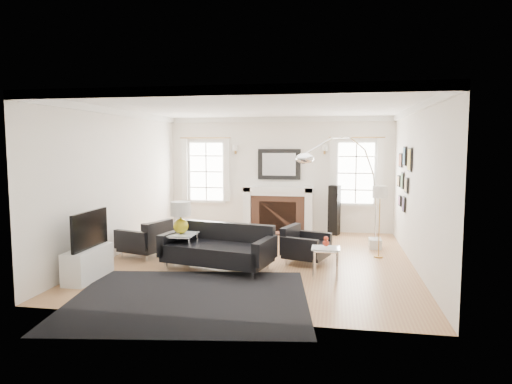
% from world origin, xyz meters
% --- Properties ---
extents(floor, '(6.00, 6.00, 0.00)m').
position_xyz_m(floor, '(0.00, 0.00, 0.00)').
color(floor, '#A56B45').
rests_on(floor, ground).
extents(back_wall, '(5.50, 0.04, 2.80)m').
position_xyz_m(back_wall, '(0.00, 3.00, 1.40)').
color(back_wall, white).
rests_on(back_wall, floor).
extents(front_wall, '(5.50, 0.04, 2.80)m').
position_xyz_m(front_wall, '(0.00, -3.00, 1.40)').
color(front_wall, white).
rests_on(front_wall, floor).
extents(left_wall, '(0.04, 6.00, 2.80)m').
position_xyz_m(left_wall, '(-2.75, 0.00, 1.40)').
color(left_wall, white).
rests_on(left_wall, floor).
extents(right_wall, '(0.04, 6.00, 2.80)m').
position_xyz_m(right_wall, '(2.75, 0.00, 1.40)').
color(right_wall, white).
rests_on(right_wall, floor).
extents(ceiling, '(5.50, 6.00, 0.02)m').
position_xyz_m(ceiling, '(0.00, 0.00, 2.80)').
color(ceiling, white).
rests_on(ceiling, back_wall).
extents(crown_molding, '(5.50, 6.00, 0.12)m').
position_xyz_m(crown_molding, '(0.00, 0.00, 2.74)').
color(crown_molding, white).
rests_on(crown_molding, back_wall).
extents(fireplace, '(1.70, 0.69, 1.11)m').
position_xyz_m(fireplace, '(0.00, 2.79, 0.54)').
color(fireplace, white).
rests_on(fireplace, floor).
extents(mantel_mirror, '(1.05, 0.07, 0.75)m').
position_xyz_m(mantel_mirror, '(0.00, 2.95, 1.65)').
color(mantel_mirror, black).
rests_on(mantel_mirror, back_wall).
extents(window_left, '(1.24, 0.15, 1.62)m').
position_xyz_m(window_left, '(-1.85, 2.95, 1.46)').
color(window_left, white).
rests_on(window_left, back_wall).
extents(window_right, '(1.24, 0.15, 1.62)m').
position_xyz_m(window_right, '(1.85, 2.95, 1.46)').
color(window_right, white).
rests_on(window_right, back_wall).
extents(gallery_wall, '(0.04, 1.73, 1.29)m').
position_xyz_m(gallery_wall, '(2.72, 1.30, 1.53)').
color(gallery_wall, black).
rests_on(gallery_wall, right_wall).
extents(tv_unit, '(0.35, 1.00, 1.09)m').
position_xyz_m(tv_unit, '(-2.44, -1.70, 0.33)').
color(tv_unit, white).
rests_on(tv_unit, floor).
extents(area_rug, '(3.59, 3.13, 0.01)m').
position_xyz_m(area_rug, '(-0.58, -2.34, 0.01)').
color(area_rug, black).
rests_on(area_rug, floor).
extents(sofa, '(2.03, 1.24, 0.62)m').
position_xyz_m(sofa, '(-0.58, -0.69, 0.34)').
color(sofa, black).
rests_on(sofa, floor).
extents(armchair_left, '(0.97, 1.03, 0.58)m').
position_xyz_m(armchair_left, '(-2.14, -0.13, 0.32)').
color(armchair_left, black).
rests_on(armchair_left, floor).
extents(armchair_right, '(0.92, 0.98, 0.54)m').
position_xyz_m(armchair_right, '(0.83, -0.07, 0.30)').
color(armchair_right, black).
rests_on(armchair_right, floor).
extents(coffee_table, '(0.80, 0.80, 0.35)m').
position_xyz_m(coffee_table, '(-0.76, -0.00, 0.32)').
color(coffee_table, silver).
rests_on(coffee_table, floor).
extents(side_table_left, '(0.52, 0.52, 0.57)m').
position_xyz_m(side_table_left, '(-1.28, -0.65, 0.46)').
color(side_table_left, silver).
rests_on(side_table_left, floor).
extents(nesting_table, '(0.45, 0.37, 0.49)m').
position_xyz_m(nesting_table, '(1.24, -0.96, 0.38)').
color(nesting_table, silver).
rests_on(nesting_table, floor).
extents(gourd_lamp, '(0.35, 0.35, 0.56)m').
position_xyz_m(gourd_lamp, '(-1.28, -0.65, 0.89)').
color(gourd_lamp, gold).
rests_on(gourd_lamp, side_table_left).
extents(orange_vase, '(0.10, 0.10, 0.16)m').
position_xyz_m(orange_vase, '(1.24, -0.96, 0.58)').
color(orange_vase, '#B72C17').
rests_on(orange_vase, nesting_table).
extents(arc_floor_lamp, '(1.67, 1.55, 2.37)m').
position_xyz_m(arc_floor_lamp, '(1.51, 0.76, 1.28)').
color(arc_floor_lamp, silver).
rests_on(arc_floor_lamp, floor).
extents(stick_floor_lamp, '(0.28, 0.28, 1.36)m').
position_xyz_m(stick_floor_lamp, '(2.20, 0.55, 1.18)').
color(stick_floor_lamp, '#AC7E3C').
rests_on(stick_floor_lamp, floor).
extents(speaker_tower, '(0.30, 0.30, 1.18)m').
position_xyz_m(speaker_tower, '(1.36, 2.65, 0.59)').
color(speaker_tower, black).
rests_on(speaker_tower, floor).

